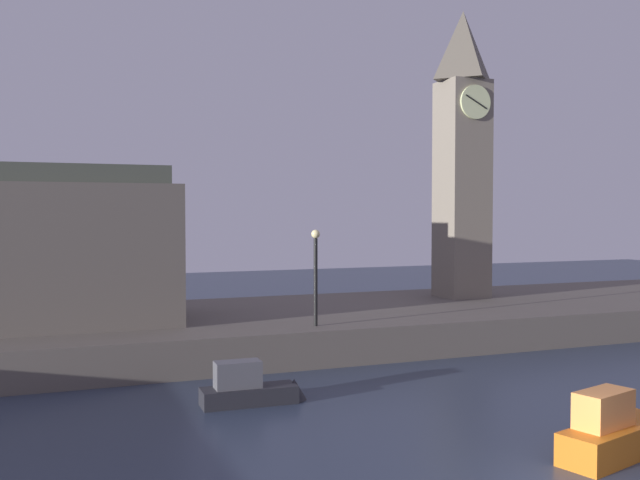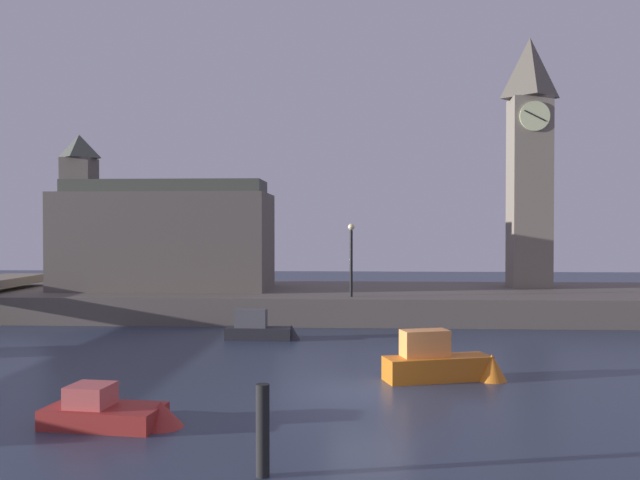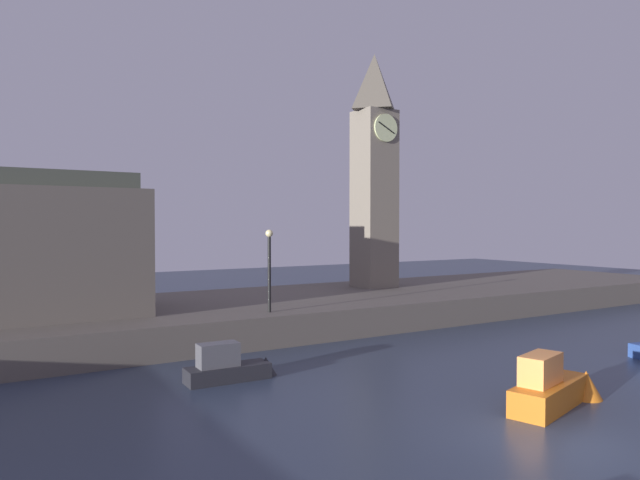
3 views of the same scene
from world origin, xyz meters
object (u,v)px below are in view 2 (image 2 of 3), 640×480
at_px(streetlamp, 351,251).
at_px(boat_barge_dark, 263,329).
at_px(clock_tower, 529,158).
at_px(boat_patrol_orange, 444,363).
at_px(mooring_post_left, 263,430).
at_px(parliament_hall, 161,235).
at_px(boat_dinghy_red, 120,413).

distance_m(streetlamp, boat_barge_dark, 7.52).
xyz_separation_m(clock_tower, boat_patrol_orange, (-7.81, -19.91, -9.02)).
distance_m(clock_tower, mooring_post_left, 33.12).
xyz_separation_m(clock_tower, parliament_hall, (-22.86, -2.07, -4.86)).
bearing_deg(mooring_post_left, clock_tower, 66.35).
bearing_deg(streetlamp, boat_patrol_orange, -76.13).
bearing_deg(streetlamp, parliament_hall, 159.19).
height_order(clock_tower, parliament_hall, clock_tower).
bearing_deg(parliament_hall, boat_barge_dark, -51.79).
height_order(streetlamp, boat_dinghy_red, streetlamp).
distance_m(clock_tower, parliament_hall, 23.46).
height_order(streetlamp, mooring_post_left, streetlamp).
xyz_separation_m(boat_patrol_orange, boat_dinghy_red, (-9.28, -5.95, -0.25)).
bearing_deg(clock_tower, mooring_post_left, -113.65).
bearing_deg(boat_dinghy_red, streetlamp, 72.82).
distance_m(streetlamp, mooring_post_left, 23.01).
relative_size(parliament_hall, boat_barge_dark, 3.58).
relative_size(clock_tower, streetlamp, 3.94).
relative_size(parliament_hall, streetlamp, 3.22).
height_order(clock_tower, boat_patrol_orange, clock_tower).
xyz_separation_m(clock_tower, boat_dinghy_red, (-17.09, -25.85, -9.27)).
bearing_deg(boat_dinghy_red, boat_barge_dark, 82.41).
height_order(parliament_hall, streetlamp, parliament_hall).
bearing_deg(mooring_post_left, parliament_hall, 110.24).
bearing_deg(boat_barge_dark, boat_patrol_orange, -47.66).
bearing_deg(streetlamp, boat_dinghy_red, -107.18).
bearing_deg(boat_patrol_orange, boat_barge_dark, 132.34).
bearing_deg(streetlamp, mooring_post_left, -94.30).
xyz_separation_m(mooring_post_left, boat_barge_dark, (-2.39, 17.50, -0.50)).
relative_size(parliament_hall, boat_dinghy_red, 3.29).
height_order(boat_patrol_orange, boat_barge_dark, boat_patrol_orange).
distance_m(parliament_hall, boat_dinghy_red, 24.87).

